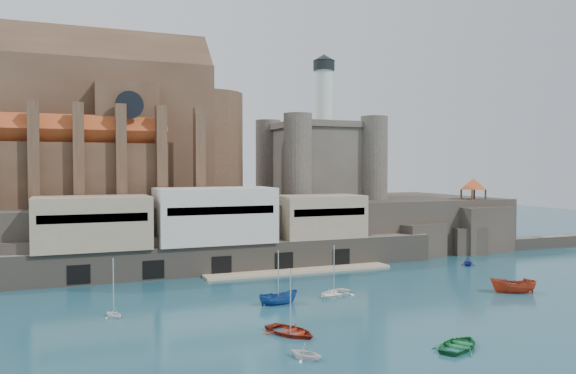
# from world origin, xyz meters

# --- Properties ---
(ground) EXTENTS (300.00, 300.00, 0.00)m
(ground) POSITION_xyz_m (0.00, 0.00, 0.00)
(ground) COLOR #18404F
(ground) RESTS_ON ground
(promontory) EXTENTS (100.00, 36.00, 10.00)m
(promontory) POSITION_xyz_m (-0.19, 39.37, 4.92)
(promontory) COLOR black
(promontory) RESTS_ON ground
(quay) EXTENTS (70.00, 12.00, 13.05)m
(quay) POSITION_xyz_m (-10.19, 23.07, 6.07)
(quay) COLOR #685F53
(quay) RESTS_ON ground
(church) EXTENTS (47.00, 25.93, 30.51)m
(church) POSITION_xyz_m (-24.13, 41.85, 22.13)
(church) COLOR #473021
(church) RESTS_ON promontory
(castle_keep) EXTENTS (21.20, 21.20, 29.30)m
(castle_keep) POSITION_xyz_m (16.08, 41.08, 18.31)
(castle_keep) COLOR #484138
(castle_keep) RESTS_ON promontory
(rock_outcrop) EXTENTS (14.50, 10.50, 8.70)m
(rock_outcrop) POSITION_xyz_m (42.00, 25.84, 4.02)
(rock_outcrop) COLOR black
(rock_outcrop) RESTS_ON ground
(pavilion) EXTENTS (6.40, 6.40, 5.40)m
(pavilion) POSITION_xyz_m (42.00, 26.00, 12.73)
(pavilion) COLOR #473021
(pavilion) RESTS_ON rock_outcrop
(breakwater) EXTENTS (40.00, 3.00, 2.40)m
(breakwater) POSITION_xyz_m (66.00, 24.00, 0.00)
(breakwater) COLOR #685F53
(breakwater) RESTS_ON ground
(boat_0) EXTENTS (4.29, 2.74, 5.82)m
(boat_0) POSITION_xyz_m (-11.52, -11.62, 0.00)
(boat_0) COLOR maroon
(boat_0) RESTS_ON ground
(boat_1) EXTENTS (3.16, 2.88, 3.13)m
(boat_1) POSITION_xyz_m (-12.94, -18.55, 0.00)
(boat_1) COLOR silver
(boat_1) RESTS_ON ground
(boat_2) EXTENTS (1.92, 1.87, 4.87)m
(boat_2) POSITION_xyz_m (-8.38, -0.06, 0.00)
(boat_2) COLOR navy
(boat_2) RESTS_ON ground
(boat_3) EXTENTS (3.02, 4.09, 5.66)m
(boat_3) POSITION_xyz_m (0.99, -21.05, 0.00)
(boat_3) COLOR #1A7135
(boat_3) RESTS_ON ground
(boat_4) EXTENTS (2.65, 2.33, 2.63)m
(boat_4) POSITION_xyz_m (-26.90, 1.31, 0.00)
(boat_4) COLOR white
(boat_4) RESTS_ON ground
(boat_5) EXTENTS (2.99, 2.97, 5.80)m
(boat_5) POSITION_xyz_m (21.88, -5.67, 0.00)
(boat_5) COLOR #A9391C
(boat_5) RESTS_ON ground
(boat_6) EXTENTS (3.10, 4.11, 5.70)m
(boat_6) POSITION_xyz_m (-0.29, 1.51, 0.00)
(boat_6) COLOR white
(boat_6) RESTS_ON ground
(boat_7) EXTENTS (3.16, 2.86, 3.13)m
(boat_7) POSITION_xyz_m (30.00, 12.88, 0.00)
(boat_7) COLOR navy
(boat_7) RESTS_ON ground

